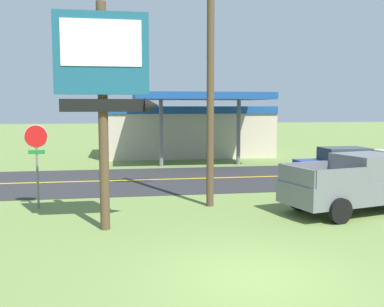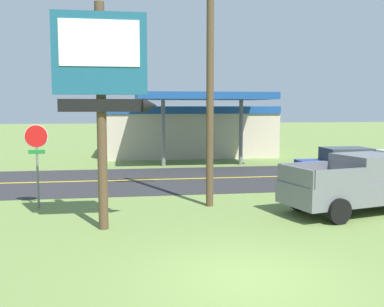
% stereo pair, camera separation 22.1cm
% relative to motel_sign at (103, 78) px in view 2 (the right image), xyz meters
% --- Properties ---
extents(ground_plane, '(180.00, 180.00, 0.00)m').
position_rel_motel_sign_xyz_m(ground_plane, '(3.12, -4.25, -4.38)').
color(ground_plane, olive).
extents(road_asphalt, '(140.00, 8.00, 0.02)m').
position_rel_motel_sign_xyz_m(road_asphalt, '(3.12, 8.75, -4.37)').
color(road_asphalt, '#2B2B2D').
rests_on(road_asphalt, ground).
extents(road_centre_line, '(126.00, 0.20, 0.01)m').
position_rel_motel_sign_xyz_m(road_centre_line, '(3.12, 8.75, -4.35)').
color(road_centre_line, gold).
rests_on(road_centre_line, road_asphalt).
extents(motel_sign, '(2.89, 0.54, 6.48)m').
position_rel_motel_sign_xyz_m(motel_sign, '(0.00, 0.00, 0.00)').
color(motel_sign, brown).
rests_on(motel_sign, ground).
extents(stop_sign, '(0.80, 0.08, 2.95)m').
position_rel_motel_sign_xyz_m(stop_sign, '(-2.45, 3.24, -2.35)').
color(stop_sign, slate).
rests_on(stop_sign, ground).
extents(utility_pole, '(2.00, 0.26, 9.77)m').
position_rel_motel_sign_xyz_m(utility_pole, '(3.59, 2.65, 0.83)').
color(utility_pole, brown).
rests_on(utility_pole, ground).
extents(gas_station, '(12.00, 11.50, 4.40)m').
position_rel_motel_sign_xyz_m(gas_station, '(5.32, 19.47, -2.43)').
color(gas_station, beige).
rests_on(gas_station, ground).
extents(pickup_grey_parked_on_lawn, '(5.52, 3.15, 1.96)m').
position_rel_motel_sign_xyz_m(pickup_grey_parked_on_lawn, '(8.39, 0.96, -3.41)').
color(pickup_grey_parked_on_lawn, slate).
rests_on(pickup_grey_parked_on_lawn, ground).
extents(car_blue_mid_lane, '(4.20, 2.00, 1.64)m').
position_rel_motel_sign_xyz_m(car_blue_mid_lane, '(10.86, 6.75, -3.55)').
color(car_blue_mid_lane, '#233893').
rests_on(car_blue_mid_lane, ground).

